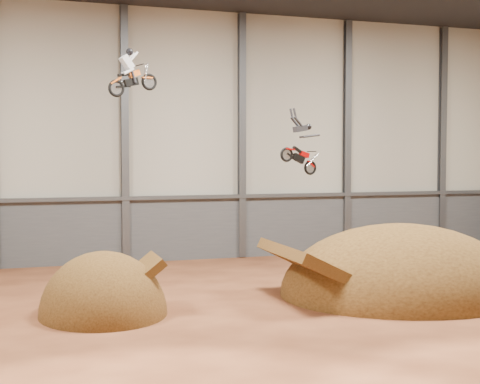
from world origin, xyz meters
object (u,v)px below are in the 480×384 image
Objects in this scene: fmx_rider_a at (135,69)px; fmx_rider_b at (296,142)px; landing_ramp at (401,294)px; takeoff_ramp at (104,314)px.

fmx_rider_b is at bearing -28.81° from fmx_rider_a.
takeoff_ramp is at bearing 179.42° from landing_ramp.
takeoff_ramp is at bearing 174.26° from fmx_rider_b.
fmx_rider_a is (1.57, 2.27, 9.31)m from takeoff_ramp.
takeoff_ramp is 10.28m from fmx_rider_b.
landing_ramp is at bearing -0.58° from takeoff_ramp.
fmx_rider_b is (7.98, 0.84, 6.43)m from takeoff_ramp.
takeoff_ramp is 12.38m from landing_ramp.
landing_ramp is 4.12× the size of fmx_rider_b.
fmx_rider_b is (6.41, -1.43, -2.89)m from fmx_rider_a.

